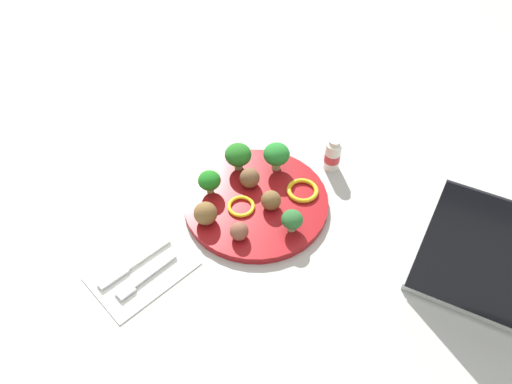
% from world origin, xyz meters
% --- Properties ---
extents(ground_plane, '(4.00, 4.00, 0.00)m').
position_xyz_m(ground_plane, '(0.00, 0.00, 0.00)').
color(ground_plane, '#B2B2AD').
extents(plate, '(0.28, 0.28, 0.02)m').
position_xyz_m(plate, '(0.00, 0.00, 0.01)').
color(plate, maroon).
rests_on(plate, ground_plane).
extents(broccoli_floret_front_right, '(0.05, 0.05, 0.06)m').
position_xyz_m(broccoli_floret_front_right, '(-0.08, -0.04, 0.05)').
color(broccoli_floret_front_right, '#A0BF79').
rests_on(broccoli_floret_front_right, plate).
extents(broccoli_floret_center, '(0.04, 0.04, 0.04)m').
position_xyz_m(broccoli_floret_center, '(-0.01, 0.10, 0.04)').
color(broccoli_floret_center, '#ADB780').
rests_on(broccoli_floret_center, plate).
extents(broccoli_floret_front_left, '(0.04, 0.04, 0.05)m').
position_xyz_m(broccoli_floret_front_left, '(0.06, -0.07, 0.05)').
color(broccoli_floret_front_left, '#94B96C').
rests_on(broccoli_floret_front_left, plate).
extents(broccoli_floret_near_rim, '(0.05, 0.05, 0.06)m').
position_xyz_m(broccoli_floret_near_rim, '(-0.02, -0.09, 0.05)').
color(broccoli_floret_near_rim, '#98C870').
rests_on(broccoli_floret_near_rim, plate).
extents(meatball_mid_left, '(0.04, 0.04, 0.04)m').
position_xyz_m(meatball_mid_left, '(0.11, -0.01, 0.04)').
color(meatball_mid_left, brown).
rests_on(meatball_mid_left, plate).
extents(meatball_front_right, '(0.03, 0.03, 0.03)m').
position_xyz_m(meatball_front_right, '(0.08, 0.05, 0.03)').
color(meatball_front_right, brown).
rests_on(meatball_front_right, plate).
extents(meatball_center, '(0.04, 0.04, 0.04)m').
position_xyz_m(meatball_center, '(-0.01, -0.04, 0.04)').
color(meatball_center, brown).
rests_on(meatball_center, plate).
extents(meatball_back_right, '(0.04, 0.04, 0.04)m').
position_xyz_m(meatball_back_right, '(-0.01, 0.03, 0.04)').
color(meatball_back_right, brown).
rests_on(meatball_back_right, plate).
extents(pepper_ring_center, '(0.07, 0.07, 0.01)m').
position_xyz_m(pepper_ring_center, '(0.04, 0.00, 0.02)').
color(pepper_ring_center, yellow).
rests_on(pepper_ring_center, plate).
extents(pepper_ring_front_right, '(0.09, 0.09, 0.01)m').
position_xyz_m(pepper_ring_front_right, '(-0.08, 0.04, 0.02)').
color(pepper_ring_front_right, yellow).
rests_on(pepper_ring_front_right, plate).
extents(napkin, '(0.18, 0.14, 0.01)m').
position_xyz_m(napkin, '(0.25, -0.00, 0.00)').
color(napkin, white).
rests_on(napkin, ground_plane).
extents(fork, '(0.12, 0.03, 0.01)m').
position_xyz_m(fork, '(0.26, 0.02, 0.01)').
color(fork, silver).
rests_on(fork, napkin).
extents(knife, '(0.15, 0.03, 0.01)m').
position_xyz_m(knife, '(0.26, -0.02, 0.01)').
color(knife, white).
rests_on(knife, napkin).
extents(yogurt_bottle, '(0.03, 0.03, 0.07)m').
position_xyz_m(yogurt_bottle, '(-0.19, 0.01, 0.03)').
color(yogurt_bottle, white).
rests_on(yogurt_bottle, ground_plane).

